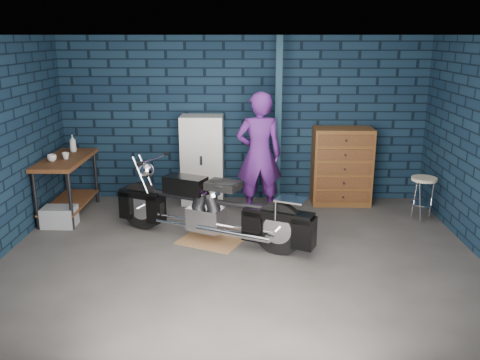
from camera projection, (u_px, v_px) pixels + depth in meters
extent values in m
plane|color=#4D4A48|center=(240.00, 259.00, 6.35)|extent=(6.00, 6.00, 0.00)
cube|color=#0F1F32|center=(243.00, 120.00, 8.38)|extent=(6.00, 0.02, 2.70)
cube|color=white|center=(240.00, 35.00, 5.61)|extent=(6.00, 5.00, 0.02)
cube|color=#122C3B|center=(278.00, 126.00, 7.85)|extent=(0.10, 0.10, 2.70)
cube|color=brown|center=(68.00, 187.00, 7.80)|extent=(0.60, 1.40, 0.91)
cube|color=brown|center=(211.00, 240.00, 6.91)|extent=(1.00, 0.89, 0.01)
imported|color=#58217B|center=(259.00, 155.00, 7.66)|extent=(0.74, 0.53, 1.91)
cube|color=#94979C|center=(59.00, 217.00, 7.40)|extent=(0.47, 0.33, 0.29)
cube|color=silver|center=(202.00, 160.00, 8.31)|extent=(0.68, 0.49, 1.46)
cube|color=brown|center=(342.00, 166.00, 8.30)|extent=(0.95, 0.53, 1.26)
imported|color=beige|center=(52.00, 158.00, 7.44)|extent=(0.16, 0.16, 0.10)
imported|color=beige|center=(66.00, 156.00, 7.59)|extent=(0.14, 0.14, 0.10)
imported|color=#94979C|center=(73.00, 143.00, 8.05)|extent=(0.11, 0.11, 0.27)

